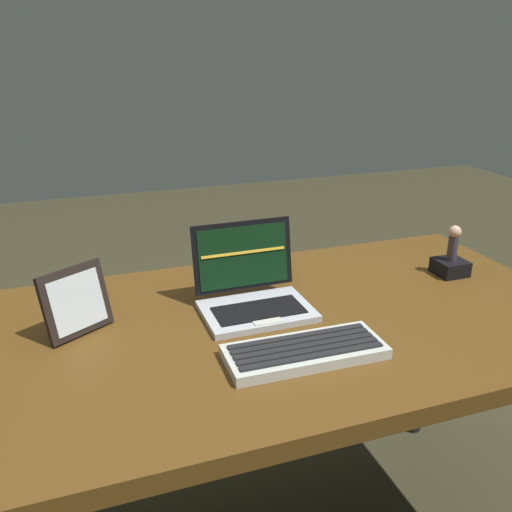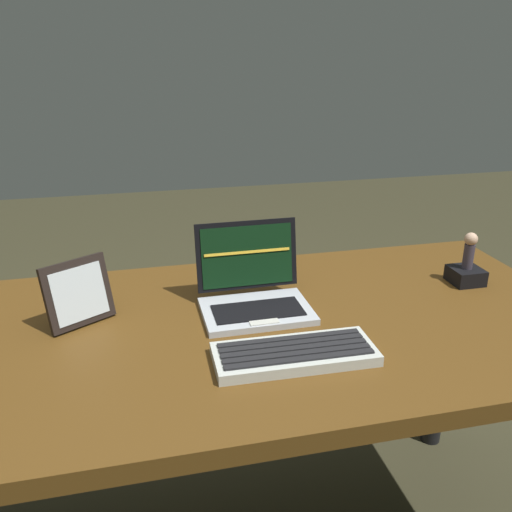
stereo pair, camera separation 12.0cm
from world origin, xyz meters
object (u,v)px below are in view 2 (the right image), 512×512
at_px(external_keyboard, 295,354).
at_px(figurine_stand, 466,276).
at_px(photo_frame, 78,293).
at_px(laptop_front, 254,293).
at_px(figurine, 470,249).

relative_size(external_keyboard, figurine_stand, 4.11).
relative_size(photo_frame, figurine_stand, 1.91).
relative_size(laptop_front, figurine, 2.58).
bearing_deg(laptop_front, figurine, 1.93).
bearing_deg(external_keyboard, figurine_stand, 25.11).
xyz_separation_m(laptop_front, external_keyboard, (0.03, -0.23, -0.03)).
bearing_deg(photo_frame, laptop_front, -2.44).
bearing_deg(external_keyboard, figurine, 25.11).
xyz_separation_m(external_keyboard, figurine, (0.54, 0.25, 0.08)).
xyz_separation_m(laptop_front, photo_frame, (-0.39, 0.02, 0.03)).
bearing_deg(figurine, figurine_stand, 0.00).
height_order(external_keyboard, figurine_stand, figurine_stand).
distance_m(laptop_front, figurine_stand, 0.56).
xyz_separation_m(external_keyboard, figurine_stand, (0.54, 0.25, 0.01)).
distance_m(external_keyboard, photo_frame, 0.49).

